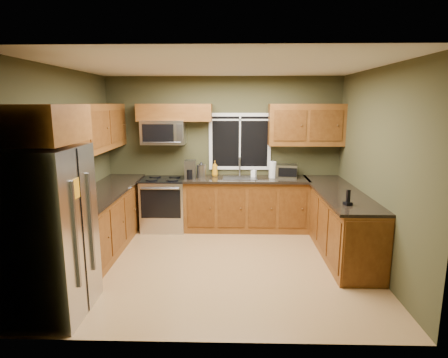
{
  "coord_description": "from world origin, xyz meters",
  "views": [
    {
      "loc": [
        0.19,
        -4.97,
        2.23
      ],
      "look_at": [
        0.05,
        0.35,
        1.15
      ],
      "focal_mm": 30.0,
      "sensor_mm": 36.0,
      "label": 1
    }
  ],
  "objects_px": {
    "range": "(164,204)",
    "microwave": "(163,132)",
    "cordless_phone": "(348,200)",
    "refrigerator": "(49,233)",
    "soap_bottle_b": "(254,172)",
    "toaster_oven": "(286,171)",
    "kettle": "(201,170)",
    "paper_towel_roll": "(272,170)",
    "coffee_maker": "(190,170)",
    "soap_bottle_a": "(215,168)"
  },
  "relations": [
    {
      "from": "toaster_oven",
      "to": "range",
      "type": "bearing_deg",
      "value": -177.91
    },
    {
      "from": "microwave",
      "to": "paper_towel_roll",
      "type": "relative_size",
      "value": 2.39
    },
    {
      "from": "range",
      "to": "soap_bottle_a",
      "type": "relative_size",
      "value": 3.38
    },
    {
      "from": "range",
      "to": "microwave",
      "type": "height_order",
      "value": "microwave"
    },
    {
      "from": "toaster_oven",
      "to": "soap_bottle_a",
      "type": "bearing_deg",
      "value": 175.19
    },
    {
      "from": "range",
      "to": "toaster_oven",
      "type": "xyz_separation_m",
      "value": [
        2.17,
        0.08,
        0.59
      ]
    },
    {
      "from": "soap_bottle_b",
      "to": "cordless_phone",
      "type": "relative_size",
      "value": 0.86
    },
    {
      "from": "kettle",
      "to": "paper_towel_roll",
      "type": "xyz_separation_m",
      "value": [
        1.25,
        0.01,
        0.01
      ]
    },
    {
      "from": "coffee_maker",
      "to": "paper_towel_roll",
      "type": "relative_size",
      "value": 1.0
    },
    {
      "from": "toaster_oven",
      "to": "kettle",
      "type": "distance_m",
      "value": 1.5
    },
    {
      "from": "refrigerator",
      "to": "soap_bottle_a",
      "type": "xyz_separation_m",
      "value": [
        1.59,
        2.96,
        0.18
      ]
    },
    {
      "from": "kettle",
      "to": "coffee_maker",
      "type": "bearing_deg",
      "value": -159.37
    },
    {
      "from": "microwave",
      "to": "coffee_maker",
      "type": "bearing_deg",
      "value": -19.25
    },
    {
      "from": "kettle",
      "to": "cordless_phone",
      "type": "height_order",
      "value": "kettle"
    },
    {
      "from": "microwave",
      "to": "toaster_oven",
      "type": "relative_size",
      "value": 1.82
    },
    {
      "from": "paper_towel_roll",
      "to": "cordless_phone",
      "type": "xyz_separation_m",
      "value": [
        0.79,
        -1.79,
        -0.08
      ]
    },
    {
      "from": "soap_bottle_a",
      "to": "cordless_phone",
      "type": "bearing_deg",
      "value": -46.65
    },
    {
      "from": "coffee_maker",
      "to": "kettle",
      "type": "height_order",
      "value": "coffee_maker"
    },
    {
      "from": "range",
      "to": "coffee_maker",
      "type": "xyz_separation_m",
      "value": [
        0.48,
        -0.03,
        0.62
      ]
    },
    {
      "from": "coffee_maker",
      "to": "cordless_phone",
      "type": "bearing_deg",
      "value": -37.33
    },
    {
      "from": "microwave",
      "to": "paper_towel_roll",
      "type": "bearing_deg",
      "value": -2.55
    },
    {
      "from": "coffee_maker",
      "to": "microwave",
      "type": "bearing_deg",
      "value": 160.75
    },
    {
      "from": "paper_towel_roll",
      "to": "soap_bottle_a",
      "type": "distance_m",
      "value": 1.03
    },
    {
      "from": "refrigerator",
      "to": "soap_bottle_a",
      "type": "bearing_deg",
      "value": 61.74
    },
    {
      "from": "coffee_maker",
      "to": "kettle",
      "type": "xyz_separation_m",
      "value": [
        0.19,
        0.07,
        -0.02
      ]
    },
    {
      "from": "refrigerator",
      "to": "coffee_maker",
      "type": "relative_size",
      "value": 5.67
    },
    {
      "from": "coffee_maker",
      "to": "paper_towel_roll",
      "type": "height_order",
      "value": "paper_towel_roll"
    },
    {
      "from": "soap_bottle_b",
      "to": "range",
      "type": "bearing_deg",
      "value": -175.78
    },
    {
      "from": "microwave",
      "to": "toaster_oven",
      "type": "bearing_deg",
      "value": -1.5
    },
    {
      "from": "soap_bottle_b",
      "to": "coffee_maker",
      "type": "bearing_deg",
      "value": -172.38
    },
    {
      "from": "paper_towel_roll",
      "to": "refrigerator",
      "type": "bearing_deg",
      "value": -132.79
    },
    {
      "from": "refrigerator",
      "to": "kettle",
      "type": "bearing_deg",
      "value": 64.2
    },
    {
      "from": "paper_towel_roll",
      "to": "cordless_phone",
      "type": "height_order",
      "value": "paper_towel_roll"
    },
    {
      "from": "range",
      "to": "microwave",
      "type": "bearing_deg",
      "value": 90.02
    },
    {
      "from": "coffee_maker",
      "to": "soap_bottle_a",
      "type": "bearing_deg",
      "value": 27.42
    },
    {
      "from": "microwave",
      "to": "kettle",
      "type": "height_order",
      "value": "microwave"
    },
    {
      "from": "refrigerator",
      "to": "soap_bottle_b",
      "type": "distance_m",
      "value": 3.69
    },
    {
      "from": "soap_bottle_a",
      "to": "cordless_phone",
      "type": "xyz_separation_m",
      "value": [
        1.81,
        -1.92,
        -0.08
      ]
    },
    {
      "from": "microwave",
      "to": "cordless_phone",
      "type": "bearing_deg",
      "value": -34.59
    },
    {
      "from": "microwave",
      "to": "soap_bottle_b",
      "type": "distance_m",
      "value": 1.74
    },
    {
      "from": "kettle",
      "to": "soap_bottle_b",
      "type": "bearing_deg",
      "value": 4.82
    },
    {
      "from": "refrigerator",
      "to": "toaster_oven",
      "type": "height_order",
      "value": "refrigerator"
    },
    {
      "from": "refrigerator",
      "to": "paper_towel_roll",
      "type": "xyz_separation_m",
      "value": [
        2.61,
        2.82,
        0.18
      ]
    },
    {
      "from": "range",
      "to": "cordless_phone",
      "type": "bearing_deg",
      "value": -32.59
    },
    {
      "from": "microwave",
      "to": "range",
      "type": "bearing_deg",
      "value": -89.98
    },
    {
      "from": "refrigerator",
      "to": "soap_bottle_a",
      "type": "distance_m",
      "value": 3.36
    },
    {
      "from": "toaster_oven",
      "to": "coffee_maker",
      "type": "relative_size",
      "value": 1.32
    },
    {
      "from": "soap_bottle_a",
      "to": "microwave",
      "type": "bearing_deg",
      "value": -176.8
    },
    {
      "from": "coffee_maker",
      "to": "refrigerator",
      "type": "bearing_deg",
      "value": -113.12
    },
    {
      "from": "toaster_oven",
      "to": "coffee_maker",
      "type": "xyz_separation_m",
      "value": [
        -1.69,
        -0.11,
        0.03
      ]
    }
  ]
}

